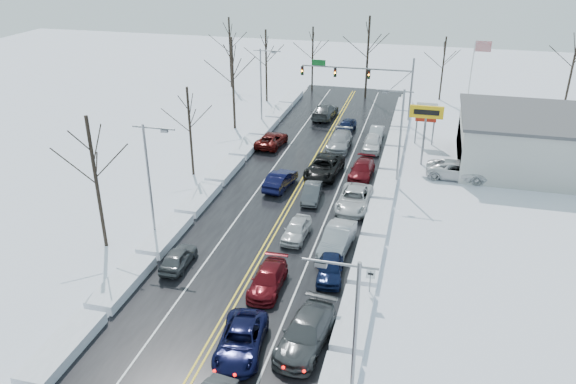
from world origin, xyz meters
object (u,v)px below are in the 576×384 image
(traffic_signal_mast, at_px, (368,78))
(oncoming_car_0, at_px, (280,188))
(tires_plus_sign, at_px, (426,116))
(dealership_building, at_px, (569,144))
(flagpole, at_px, (472,76))

(traffic_signal_mast, bearing_deg, oncoming_car_0, -103.69)
(traffic_signal_mast, height_order, tires_plus_sign, traffic_signal_mast)
(dealership_building, bearing_deg, traffic_signal_mast, 154.05)
(tires_plus_sign, relative_size, dealership_building, 0.29)
(tires_plus_sign, relative_size, flagpole, 0.60)
(flagpole, bearing_deg, oncoming_car_0, -126.29)
(tires_plus_sign, distance_m, flagpole, 14.79)
(tires_plus_sign, distance_m, oncoming_car_0, 15.86)
(traffic_signal_mast, bearing_deg, flagpole, 9.73)
(tires_plus_sign, distance_m, dealership_building, 13.82)
(flagpole, height_order, oncoming_car_0, flagpole)
(oncoming_car_0, bearing_deg, traffic_signal_mast, -96.04)
(traffic_signal_mast, xyz_separation_m, flagpole, (11.72, 2.01, 0.45))
(tires_plus_sign, bearing_deg, traffic_signal_mast, 120.46)
(flagpole, xyz_separation_m, dealership_building, (8.80, -12.00, -3.27))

